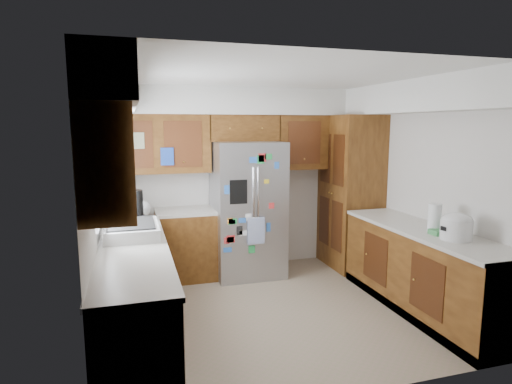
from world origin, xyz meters
TOP-DOWN VIEW (x-y plane):
  - floor at (0.00, 0.00)m, footprint 3.60×3.60m
  - room_shell at (-0.11, 0.36)m, footprint 3.64×3.24m
  - left_counter_run at (-1.36, 0.03)m, footprint 1.36×3.20m
  - right_counter_run at (1.50, -0.47)m, footprint 0.63×2.25m
  - pantry at (1.50, 1.15)m, footprint 0.60×0.90m
  - fridge at (-0.00, 1.20)m, footprint 0.90×0.79m
  - bridge_cabinet at (0.00, 1.43)m, footprint 0.96×0.34m
  - fridge_top_items at (-0.04, 1.40)m, footprint 0.87×0.26m
  - sink_assembly at (-1.50, 0.10)m, footprint 0.52×0.70m
  - left_counter_clutter at (-1.45, 0.86)m, footprint 0.38×0.87m
  - rice_cooker at (1.50, -0.92)m, footprint 0.30×0.29m
  - paper_towel at (1.50, -0.61)m, footprint 0.13×0.13m

SIDE VIEW (x-z plane):
  - floor at x=0.00m, z-range 0.00..0.00m
  - right_counter_run at x=1.50m, z-range -0.04..0.88m
  - left_counter_run at x=-1.36m, z-range -0.03..0.89m
  - fridge at x=0.00m, z-range 0.00..1.80m
  - sink_assembly at x=-1.50m, z-range 0.80..1.17m
  - left_counter_clutter at x=-1.45m, z-range 0.86..1.24m
  - rice_cooker at x=1.50m, z-range 0.93..1.18m
  - paper_towel at x=1.50m, z-range 0.92..1.21m
  - pantry at x=1.50m, z-range 0.00..2.15m
  - room_shell at x=-0.11m, z-range 0.56..3.08m
  - bridge_cabinet at x=0.00m, z-range 1.80..2.15m
  - fridge_top_items at x=-0.04m, z-range 2.14..2.39m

